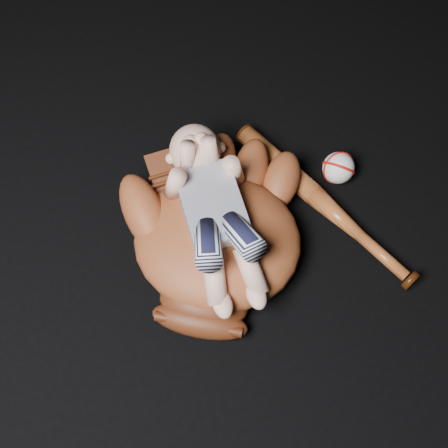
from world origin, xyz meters
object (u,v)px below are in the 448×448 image
Objects in this scene: newborn_baby at (217,216)px; baseball at (339,168)px; baseball_bat at (323,203)px; baseball_glove at (217,236)px.

baseball is at bearing 18.61° from newborn_baby.
baseball is at bearing 52.91° from baseball_bat.
baseball_bat is 0.09m from baseball.
newborn_baby reaches higher than baseball_bat.
baseball_glove is 0.26m from baseball_bat.
newborn_baby is 5.63× the size of baseball.
baseball_bat is at bearing -127.09° from baseball.
newborn_baby reaches higher than baseball_glove.
baseball_bat is (0.25, 0.05, -0.11)m from newborn_baby.
baseball_bat is at bearing 36.70° from baseball_glove.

